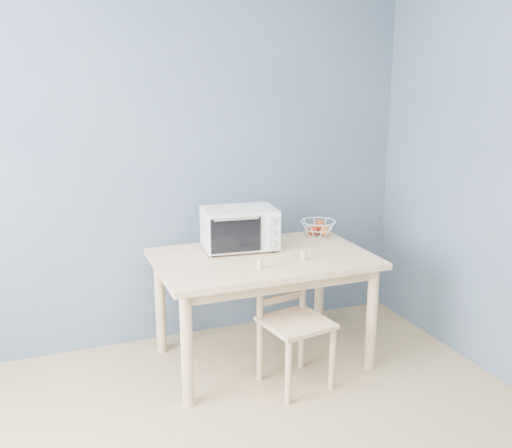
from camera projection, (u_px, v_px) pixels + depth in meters
name	position (u px, v px, depth m)	size (l,w,h in m)	color
room	(259.00, 260.00, 1.88)	(4.01, 4.51, 2.61)	tan
dining_table	(263.00, 270.00, 3.77)	(1.40, 0.90, 0.75)	#D6AC80
toaster_oven	(237.00, 228.00, 3.84)	(0.52, 0.39, 0.29)	beige
fruit_basket	(318.00, 228.00, 4.18)	(0.30, 0.30, 0.13)	white
dining_chair	(292.00, 323.00, 3.55)	(0.44, 0.44, 0.81)	#D6AC80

